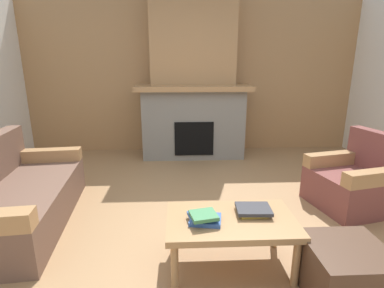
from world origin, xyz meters
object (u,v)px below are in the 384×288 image
at_px(couch, 16,198).
at_px(ottoman, 345,273).
at_px(fireplace, 193,89).
at_px(coffee_table, 231,224).
at_px(armchair, 355,182).

relative_size(couch, ottoman, 3.61).
bearing_deg(ottoman, fireplace, 104.35).
height_order(couch, coffee_table, couch).
bearing_deg(armchair, fireplace, 129.59).
bearing_deg(ottoman, coffee_table, 153.20).
xyz_separation_m(coffee_table, ottoman, (0.73, -0.37, -0.18)).
height_order(fireplace, ottoman, fireplace).
relative_size(fireplace, armchair, 2.98).
height_order(couch, ottoman, couch).
xyz_separation_m(fireplace, coffee_table, (0.14, -3.05, -0.79)).
xyz_separation_m(armchair, coffee_table, (-1.58, -0.97, 0.08)).
height_order(couch, armchair, same).
bearing_deg(armchair, couch, -176.47).
bearing_deg(couch, armchair, 3.53).
height_order(fireplace, armchair, fireplace).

